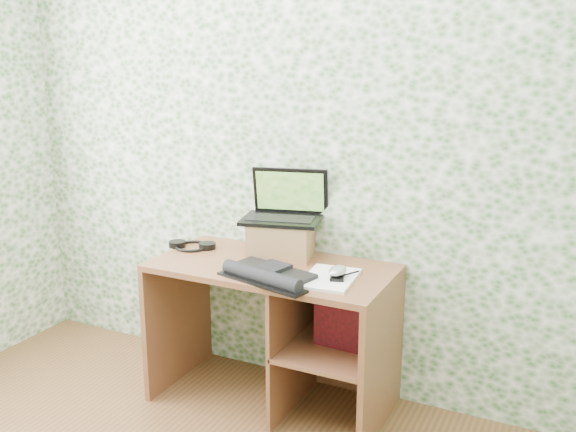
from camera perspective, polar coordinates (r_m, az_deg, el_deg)
The scene contains 10 objects.
wall_back at distance 3.34m, azimuth 0.96°, elevation 6.15°, with size 3.50×3.50×0.00m, color white.
desk at distance 3.29m, azimuth 0.05°, elevation -8.87°, with size 1.20×0.60×0.75m.
riser at distance 3.30m, azimuth -0.60°, elevation -2.07°, with size 0.31×0.26×0.19m, color #A7734B.
laptop at distance 3.30m, azimuth -0.28°, elevation 0.71°, with size 0.45×0.36×0.26m.
keyboard at distance 3.00m, azimuth -1.80°, elevation -5.19°, with size 0.49×0.35×0.07m.
headphones at distance 3.51m, azimuth -8.51°, elevation -2.62°, with size 0.26×0.23×0.03m.
notepad at distance 3.00m, azimuth 3.71°, elevation -5.55°, with size 0.23×0.33×0.02m, color white.
mouse at distance 2.98m, azimuth 4.42°, elevation -5.12°, with size 0.08×0.12×0.04m, color #B5B5B7.
pen at distance 3.03m, azimuth 5.35°, elevation -5.15°, with size 0.01×0.01×0.14m, color black.
red_box at distance 3.13m, azimuth 4.75°, elevation -8.95°, with size 0.25×0.08×0.30m, color maroon.
Camera 1 is at (1.40, -1.24, 1.79)m, focal length 40.00 mm.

